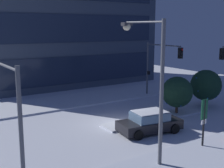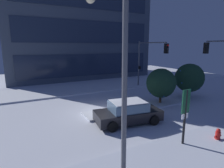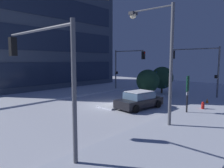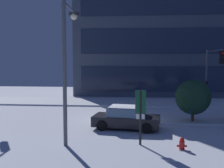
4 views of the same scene
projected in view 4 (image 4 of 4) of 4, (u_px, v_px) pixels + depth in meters
The scene contains 10 objects.
ground at pixel (119, 120), 20.41m from camera, with size 52.00×52.00×0.00m, color silver.
curb_strip_near at pixel (107, 157), 12.21m from camera, with size 52.00×5.20×0.14m, color silver.
curb_strip_far at pixel (124, 102), 28.61m from camera, with size 52.00×5.20×0.14m, color silver.
median_strip at pixel (158, 121), 19.55m from camera, with size 9.00×1.80×0.14m, color silver.
car_near at pixel (126, 118), 17.61m from camera, with size 4.62×2.58×1.49m.
traffic_light_corner_far_right at pixel (212, 68), 23.78m from camera, with size 0.32×5.00×5.58m.
street_lamp_arched at pixel (68, 52), 14.12m from camera, with size 0.56×3.11×7.53m.
fire_hydrant at pixel (182, 145), 13.00m from camera, with size 0.48×0.26×0.74m.
parking_info_sign at pixel (140, 111), 13.61m from camera, with size 0.55×0.12×2.98m.
decorated_tree_left_of_median at pixel (193, 97), 19.19m from camera, with size 2.54×2.54×3.16m.
Camera 4 is at (1.34, -20.08, 4.41)m, focal length 42.65 mm.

